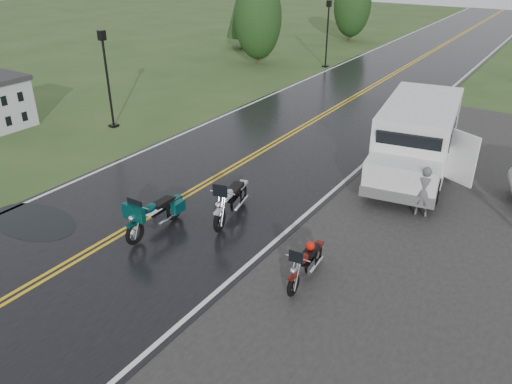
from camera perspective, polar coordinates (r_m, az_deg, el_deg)
ground at (r=14.69m, az=-13.56°, el=-3.73°), size 120.00×120.00×0.00m
road at (r=21.99m, az=5.36°, el=7.38°), size 8.00×100.00×0.04m
motorcycle_red at (r=11.33m, az=4.31°, el=-9.65°), size 0.84×1.93×1.11m
motorcycle_teal at (r=13.43m, az=-13.79°, el=-3.65°), size 0.87×2.21×1.29m
motorcycle_silver at (r=13.62m, az=-4.22°, el=-2.24°), size 1.38×2.44×1.36m
van_white at (r=16.06m, az=13.34°, el=3.99°), size 3.33×6.66×2.50m
person_at_van at (r=15.19m, az=18.59°, el=-0.03°), size 0.62×0.45×1.56m
lamp_post_near_left at (r=22.34m, az=-16.59°, el=12.18°), size 0.35×0.35×4.12m
lamp_post_far_left at (r=33.16m, az=8.15°, el=17.43°), size 0.35×0.35×4.10m
tree_left_mid at (r=33.63m, az=0.25°, el=18.33°), size 3.01×3.01×4.71m
tree_left_far at (r=42.89m, az=10.90°, el=19.59°), size 2.94×2.94×4.53m
pine_left_far at (r=38.97m, az=-1.61°, el=19.61°), size 2.34×2.34×4.88m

